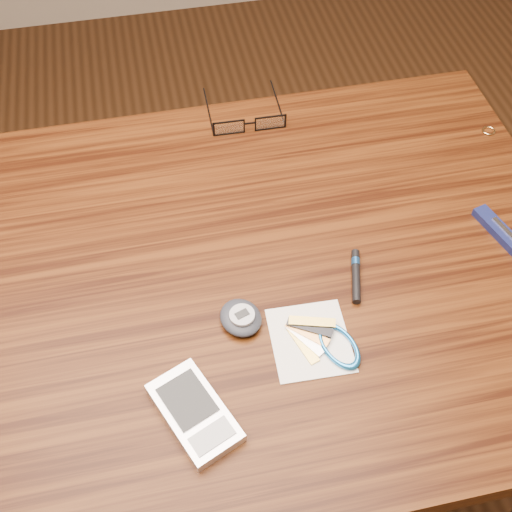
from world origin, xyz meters
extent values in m
plane|color=#472814|center=(0.00, 0.00, 0.00)|extent=(3.80, 3.80, 0.00)
cube|color=#361908|center=(0.00, 0.00, 0.73)|extent=(1.00, 0.70, 0.03)
cylinder|color=#4C2814|center=(0.45, 0.30, 0.36)|extent=(0.05, 0.05, 0.71)
cube|color=black|center=(0.06, 0.27, 0.76)|extent=(0.05, 0.00, 0.03)
cube|color=silver|center=(0.06, 0.27, 0.76)|extent=(0.05, 0.00, 0.02)
cylinder|color=black|center=(0.03, 0.33, 0.75)|extent=(0.01, 0.12, 0.00)
cube|color=black|center=(0.12, 0.27, 0.76)|extent=(0.05, 0.00, 0.03)
cube|color=silver|center=(0.12, 0.27, 0.76)|extent=(0.05, 0.00, 0.02)
cylinder|color=black|center=(0.15, 0.33, 0.75)|extent=(0.01, 0.12, 0.00)
cube|color=black|center=(0.09, 0.27, 0.77)|extent=(0.02, 0.00, 0.00)
torus|color=tan|center=(0.47, 0.19, 0.75)|extent=(0.02, 0.02, 0.00)
cube|color=silver|center=(-0.07, -0.20, 0.76)|extent=(0.10, 0.13, 0.02)
cube|color=black|center=(-0.08, -0.18, 0.77)|extent=(0.07, 0.08, 0.00)
cube|color=gray|center=(-0.06, -0.23, 0.77)|extent=(0.05, 0.04, 0.00)
ellipsoid|color=#21232C|center=(0.01, -0.08, 0.76)|extent=(0.07, 0.07, 0.02)
cylinder|color=#92959A|center=(0.01, -0.09, 0.77)|extent=(0.03, 0.03, 0.00)
cube|color=black|center=(0.01, -0.09, 0.77)|extent=(0.02, 0.02, 0.00)
cube|color=silver|center=(0.09, -0.13, 0.75)|extent=(0.10, 0.11, 0.00)
torus|color=#1A6BB9|center=(0.12, -0.15, 0.76)|extent=(0.07, 0.07, 0.01)
cube|color=#AA903C|center=(0.07, -0.13, 0.75)|extent=(0.03, 0.06, 0.00)
cube|color=silver|center=(0.08, -0.13, 0.75)|extent=(0.04, 0.06, 0.00)
cube|color=#A9753C|center=(0.08, -0.12, 0.76)|extent=(0.05, 0.05, 0.00)
cube|color=black|center=(0.09, -0.11, 0.76)|extent=(0.06, 0.04, 0.00)
cube|color=#AA903C|center=(0.09, -0.11, 0.76)|extent=(0.06, 0.03, 0.00)
cube|color=#0C113C|center=(0.39, -0.02, 0.76)|extent=(0.05, 0.10, 0.01)
cube|color=silver|center=(0.40, -0.02, 0.76)|extent=(0.02, 0.05, 0.00)
cylinder|color=black|center=(0.17, -0.05, 0.76)|extent=(0.03, 0.08, 0.01)
cylinder|color=#245DAA|center=(0.18, -0.03, 0.76)|extent=(0.01, 0.01, 0.01)
camera|label=1|loc=(-0.07, -0.51, 1.45)|focal=45.00mm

